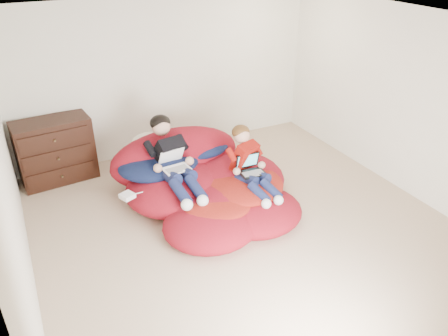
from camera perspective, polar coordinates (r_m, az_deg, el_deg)
room_shell at (r=5.58m, az=2.19°, el=-5.25°), size 5.10×5.10×2.77m
dresser at (r=6.88m, az=-21.16°, el=2.14°), size 1.10×0.64×0.95m
beanbag_pile at (r=6.02m, az=-2.60°, el=-1.97°), size 2.34×2.39×0.90m
cream_pillow at (r=6.41m, az=-10.02°, el=3.23°), size 0.49×0.31×0.31m
older_boy at (r=5.82m, az=-6.93°, el=1.67°), size 0.44×1.34×0.81m
younger_boy at (r=5.76m, az=3.29°, el=0.93°), size 0.42×1.02×0.77m
laptop_white at (r=5.75m, az=-6.51°, el=0.65°), size 0.36×0.38×0.23m
laptop_black at (r=5.77m, az=3.45°, el=0.07°), size 0.34×0.31×0.24m
power_adapter at (r=5.57m, az=-12.52°, el=-3.57°), size 0.20×0.20×0.06m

